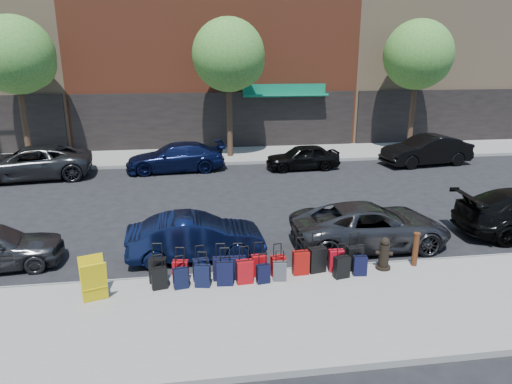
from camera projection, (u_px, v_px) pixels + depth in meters
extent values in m
plane|color=black|center=(240.00, 217.00, 16.31)|extent=(120.00, 120.00, 0.00)
cube|color=gray|center=(272.00, 314.00, 10.14)|extent=(60.00, 4.00, 0.15)
cube|color=gray|center=(221.00, 155.00, 25.75)|extent=(60.00, 4.00, 0.15)
cube|color=gray|center=(258.00, 273.00, 12.05)|extent=(60.00, 0.08, 0.15)
cube|color=gray|center=(223.00, 164.00, 23.84)|extent=(60.00, 0.08, 0.15)
cube|color=black|center=(218.00, 122.00, 27.11)|extent=(16.66, 0.15, 3.40)
cube|color=#0B6748|center=(285.00, 96.00, 26.89)|extent=(5.00, 0.91, 0.27)
cube|color=#0B6748|center=(284.00, 89.00, 27.07)|extent=(5.00, 0.10, 0.60)
cube|color=#927859|center=(432.00, 4.00, 32.87)|extent=(15.00, 12.00, 18.00)
cube|color=black|center=(467.00, 116.00, 29.29)|extent=(14.70, 0.15, 3.40)
cylinder|color=black|center=(24.00, 116.00, 23.19)|extent=(0.30, 0.30, 4.80)
sphere|color=#2F7125|center=(15.00, 55.00, 22.31)|extent=(3.80, 3.80, 3.80)
sphere|color=#2F7125|center=(29.00, 63.00, 22.51)|extent=(2.58, 2.58, 2.58)
cylinder|color=black|center=(229.00, 112.00, 24.61)|extent=(0.30, 0.30, 4.80)
sphere|color=#2F7125|center=(229.00, 55.00, 23.74)|extent=(3.80, 3.80, 3.80)
sphere|color=#2F7125|center=(240.00, 62.00, 23.94)|extent=(2.58, 2.58, 2.58)
cylinder|color=black|center=(413.00, 109.00, 26.04)|extent=(0.30, 0.30, 4.80)
sphere|color=#2F7125|center=(418.00, 55.00, 25.17)|extent=(3.80, 3.80, 3.80)
sphere|color=#2F7125|center=(427.00, 62.00, 25.36)|extent=(2.58, 2.58, 2.58)
cube|color=black|center=(158.00, 270.00, 11.33)|extent=(0.44, 0.27, 0.64)
cylinder|color=black|center=(156.00, 245.00, 11.12)|extent=(0.24, 0.05, 0.03)
cube|color=#A70A10|center=(181.00, 271.00, 11.34)|extent=(0.41, 0.27, 0.57)
cylinder|color=black|center=(179.00, 249.00, 11.15)|extent=(0.22, 0.07, 0.03)
cube|color=black|center=(201.00, 270.00, 11.41)|extent=(0.41, 0.27, 0.58)
cylinder|color=black|center=(200.00, 247.00, 11.23)|extent=(0.22, 0.07, 0.03)
cube|color=black|center=(221.00, 269.00, 11.45)|extent=(0.41, 0.24, 0.60)
cylinder|color=black|center=(220.00, 245.00, 11.26)|extent=(0.23, 0.04, 0.03)
cube|color=black|center=(238.00, 268.00, 11.51)|extent=(0.41, 0.24, 0.59)
cylinder|color=black|center=(238.00, 245.00, 11.33)|extent=(0.22, 0.05, 0.03)
cube|color=#A40A10|center=(259.00, 265.00, 11.67)|extent=(0.39, 0.24, 0.56)
cylinder|color=black|center=(259.00, 243.00, 11.49)|extent=(0.21, 0.05, 0.03)
cube|color=#A70A0B|center=(278.00, 266.00, 11.67)|extent=(0.39, 0.27, 0.54)
cylinder|color=black|center=(278.00, 245.00, 11.50)|extent=(0.20, 0.07, 0.03)
cube|color=maroon|center=(301.00, 263.00, 11.74)|extent=(0.43, 0.25, 0.62)
cylinder|color=black|center=(301.00, 239.00, 11.54)|extent=(0.23, 0.04, 0.03)
cube|color=black|center=(317.00, 260.00, 11.86)|extent=(0.48, 0.32, 0.67)
cylinder|color=black|center=(318.00, 234.00, 11.65)|extent=(0.25, 0.08, 0.03)
cube|color=#AE0B1A|center=(336.00, 260.00, 11.91)|extent=(0.40, 0.23, 0.59)
cylinder|color=black|center=(337.00, 238.00, 11.73)|extent=(0.22, 0.04, 0.03)
cube|color=black|center=(354.00, 258.00, 11.99)|extent=(0.44, 0.26, 0.64)
cylinder|color=black|center=(356.00, 234.00, 11.79)|extent=(0.24, 0.05, 0.03)
cube|color=black|center=(159.00, 278.00, 11.03)|extent=(0.40, 0.28, 0.54)
cylinder|color=black|center=(158.00, 256.00, 10.86)|extent=(0.21, 0.07, 0.03)
cube|color=black|center=(181.00, 278.00, 11.06)|extent=(0.38, 0.26, 0.51)
cylinder|color=black|center=(180.00, 257.00, 10.89)|extent=(0.20, 0.07, 0.03)
cube|color=black|center=(203.00, 276.00, 11.13)|extent=(0.41, 0.29, 0.55)
cylinder|color=black|center=(202.00, 253.00, 10.95)|extent=(0.21, 0.07, 0.03)
cube|color=black|center=(225.00, 273.00, 11.21)|extent=(0.42, 0.27, 0.59)
cylinder|color=black|center=(225.00, 249.00, 11.02)|extent=(0.23, 0.05, 0.03)
cube|color=maroon|center=(245.00, 272.00, 11.29)|extent=(0.42, 0.27, 0.59)
cylinder|color=black|center=(244.00, 248.00, 11.10)|extent=(0.23, 0.05, 0.03)
cube|color=black|center=(263.00, 274.00, 11.31)|extent=(0.35, 0.24, 0.48)
cylinder|color=black|center=(263.00, 254.00, 11.16)|extent=(0.19, 0.06, 0.03)
cube|color=#414147|center=(280.00, 271.00, 11.43)|extent=(0.35, 0.23, 0.49)
cylinder|color=black|center=(280.00, 252.00, 11.28)|extent=(0.19, 0.05, 0.03)
cube|color=black|center=(342.00, 267.00, 11.57)|extent=(0.42, 0.29, 0.56)
cylinder|color=black|center=(343.00, 245.00, 11.39)|extent=(0.22, 0.07, 0.03)
cube|color=black|center=(360.00, 266.00, 11.71)|extent=(0.37, 0.24, 0.51)
cylinder|color=black|center=(361.00, 246.00, 11.54)|extent=(0.20, 0.05, 0.03)
cylinder|color=black|center=(383.00, 267.00, 12.12)|extent=(0.39, 0.39, 0.07)
cylinder|color=black|center=(384.00, 255.00, 12.02)|extent=(0.26, 0.26, 0.61)
sphere|color=black|center=(385.00, 242.00, 11.91)|extent=(0.24, 0.24, 0.24)
cylinder|color=black|center=(384.00, 253.00, 12.00)|extent=(0.45, 0.24, 0.11)
cylinder|color=#38190C|center=(415.00, 250.00, 12.18)|extent=(0.15, 0.15, 0.91)
cylinder|color=#38190C|center=(417.00, 234.00, 12.04)|extent=(0.17, 0.17, 0.04)
cube|color=gold|center=(95.00, 283.00, 10.32)|extent=(0.61, 0.41, 1.00)
cube|color=gold|center=(93.00, 276.00, 10.64)|extent=(0.61, 0.41, 1.00)
cube|color=gold|center=(94.00, 285.00, 10.52)|extent=(0.64, 0.52, 0.02)
imported|color=#0C1435|center=(196.00, 237.00, 12.92)|extent=(3.93, 1.56, 1.27)
imported|color=#363639|center=(370.00, 225.00, 13.73)|extent=(4.78, 2.28, 1.32)
imported|color=#2D2E30|center=(30.00, 163.00, 21.05)|extent=(5.73, 3.20, 1.52)
imported|color=#0C1336|center=(175.00, 157.00, 22.48)|extent=(4.92, 2.26, 1.39)
imported|color=black|center=(303.00, 157.00, 22.85)|extent=(3.73, 1.65, 1.25)
imported|color=black|center=(426.00, 150.00, 23.71)|extent=(4.83, 2.24, 1.53)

